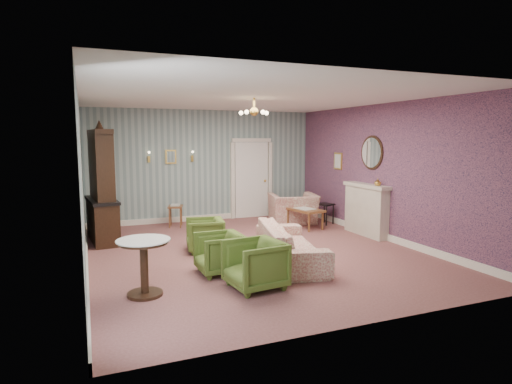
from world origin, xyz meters
name	(u,v)px	position (x,y,z in m)	size (l,w,h in m)	color
floor	(254,252)	(0.00, 0.00, 0.00)	(7.00, 7.00, 0.00)	#87524E
ceiling	(254,98)	(0.00, 0.00, 2.90)	(7.00, 7.00, 0.00)	white
wall_back	(205,166)	(0.00, 3.50, 1.45)	(6.00, 6.00, 0.00)	slate
wall_front	(369,202)	(0.00, -3.50, 1.45)	(6.00, 6.00, 0.00)	slate
wall_left	(82,182)	(-3.00, 0.00, 1.45)	(7.00, 7.00, 0.00)	slate
wall_right	(384,172)	(3.00, 0.00, 1.45)	(7.00, 7.00, 0.00)	slate
wall_right_floral	(384,172)	(2.98, 0.00, 1.45)	(7.00, 7.00, 0.00)	#AB5568
door	(252,178)	(1.30, 3.46, 1.08)	(1.12, 0.12, 2.16)	white
olive_chair_a	(255,262)	(-0.74, -1.88, 0.39)	(0.75, 0.71, 0.78)	#496222
olive_chair_b	(220,251)	(-1.00, -1.01, 0.36)	(0.70, 0.66, 0.72)	#496222
olive_chair_c	(205,233)	(-0.86, 0.40, 0.35)	(0.68, 0.64, 0.70)	#496222
sofa_chintz	(290,237)	(0.33, -0.87, 0.44)	(2.25, 0.66, 0.88)	#983F3D
wingback_chair	(293,204)	(1.98, 2.25, 0.50)	(1.15, 0.75, 1.01)	#983F3D
dresser	(101,183)	(-2.65, 1.98, 1.24)	(0.52, 1.49, 2.48)	black
fireplace	(366,210)	(2.86, 0.40, 0.58)	(0.30, 1.40, 1.16)	beige
mantel_vase	(378,182)	(2.84, 0.00, 1.23)	(0.15, 0.15, 0.15)	gold
oval_mirror	(372,153)	(2.96, 0.40, 1.85)	(0.04, 0.76, 0.84)	white
framed_print	(338,161)	(2.97, 1.75, 1.60)	(0.04, 0.34, 0.42)	gold
coffee_table	(305,218)	(1.95, 1.57, 0.24)	(0.52, 0.94, 0.48)	brown
side_table_black	(325,214)	(2.65, 1.79, 0.27)	(0.35, 0.35, 0.53)	black
pedestal_table	(144,267)	(-2.25, -1.58, 0.40)	(0.73, 0.73, 0.80)	black
nesting_table	(176,215)	(-0.92, 2.92, 0.28)	(0.34, 0.44, 0.57)	brown
gilt_mirror_back	(171,157)	(-0.90, 3.46, 1.70)	(0.28, 0.06, 0.36)	gold
sconce_left	(149,157)	(-1.45, 3.44, 1.70)	(0.16, 0.12, 0.30)	gold
sconce_right	(192,157)	(-0.35, 3.44, 1.70)	(0.16, 0.12, 0.30)	gold
chandelier	(254,113)	(0.00, 0.00, 2.63)	(0.56, 0.56, 0.36)	gold
burgundy_cushion	(294,205)	(1.93, 2.10, 0.48)	(0.38, 0.10, 0.38)	maroon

